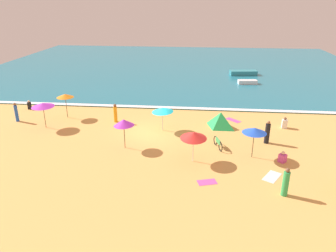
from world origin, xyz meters
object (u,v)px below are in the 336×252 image
Objects in this scene: small_boat_1 at (247,82)px; beach_umbrella_3 at (255,130)px; beachgoer_1 at (285,123)px; beachgoer_2 at (286,183)px; beach_umbrella_0 at (163,110)px; beach_umbrella_4 at (194,135)px; beachgoer_5 at (115,113)px; beachgoer_6 at (283,158)px; small_boat_0 at (243,73)px; beachgoer_8 at (16,112)px; parked_bicycle at (218,143)px; beachgoer_0 at (29,105)px; beach_umbrella_1 at (43,105)px; beach_umbrella_5 at (124,123)px; beachgoer_3 at (267,133)px; beach_tent at (221,120)px; beach_umbrella_2 at (65,96)px.

beach_umbrella_3 is at bearing -96.34° from small_boat_1.
beachgoer_2 is at bearing -102.90° from beachgoer_1.
beach_umbrella_4 is (2.74, -5.35, 0.10)m from beach_umbrella_0.
beach_umbrella_4 is 1.31× the size of beachgoer_5.
small_boat_0 is at bearing 89.13° from beachgoer_6.
beachgoer_2 is 0.99× the size of beachgoer_8.
beachgoer_6 is 0.32× the size of small_boat_1.
beach_umbrella_0 reaches higher than beachgoer_5.
parked_bicycle is at bearing -100.82° from small_boat_0.
beachgoer_0 is at bearing 163.19° from beach_umbrella_0.
beach_umbrella_1 is 25.91m from small_boat_1.
beachgoer_6 is at bearing -5.74° from beach_umbrella_5.
parked_bicycle is at bearing -162.04° from beachgoer_3.
small_boat_0 is at bearing 78.10° from beach_tent.
beach_umbrella_2 reaches higher than beachgoer_6.
beach_umbrella_2 is at bearing 147.30° from beachgoer_2.
beach_umbrella_5 reaches higher than small_boat_0.
beachgoer_3 is at bearing -122.38° from beachgoer_1.
beach_umbrella_1 is 1.14× the size of beach_umbrella_2.
beachgoer_6 is (8.90, -4.84, -1.52)m from beach_umbrella_0.
beach_umbrella_1 is 17.62m from beach_umbrella_3.
beach_umbrella_0 is at bearing 146.76° from parked_bicycle.
small_boat_1 is at bearing 87.42° from beachgoer_2.
beachgoer_1 is (19.88, -0.64, -1.71)m from beach_umbrella_2.
beach_umbrella_5 is 0.88× the size of beach_tent.
beach_umbrella_4 is 6.56m from beachgoer_2.
beach_umbrella_4 reaches higher than beach_tent.
beachgoer_3 is 22.09m from beachgoer_8.
beachgoer_0 is (-3.96, 4.70, -1.69)m from beach_umbrella_1.
beach_umbrella_2 is 2.56× the size of beachgoer_0.
beach_umbrella_5 reaches higher than beach_umbrella_0.
beach_umbrella_5 reaches higher than beach_umbrella_4.
beach_umbrella_1 reaches higher than beachgoer_5.
beachgoer_8 is at bearing 176.61° from beach_umbrella_0.
beach_umbrella_3 is 7.10m from beachgoer_1.
beachgoer_6 is at bearing -14.11° from beachgoer_8.
beach_umbrella_3 reaches higher than beachgoer_2.
small_boat_1 is (6.50, 21.91, -1.61)m from beach_umbrella_4.
beach_tent is at bearing 13.72° from beach_umbrella_0.
small_boat_1 is (-0.07, -5.27, -0.07)m from small_boat_0.
beach_tent is 10.64m from beachgoer_2.
beach_umbrella_5 is (-9.36, 0.60, -0.02)m from beach_umbrella_3.
beach_umbrella_4 is at bearing -106.52° from small_boat_1.
beachgoer_8 is at bearing -137.40° from small_boat_0.
beach_umbrella_0 reaches higher than beachgoer_3.
beach_umbrella_1 is at bearing -131.36° from small_boat_0.
beach_umbrella_0 is at bearing 168.21° from beachgoer_3.
parked_bicycle is at bearing -26.63° from beachgoer_5.
beach_umbrella_2 is at bearing 147.91° from beach_umbrella_4.
beachgoer_1 is at bearing -6.22° from beachgoer_0.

